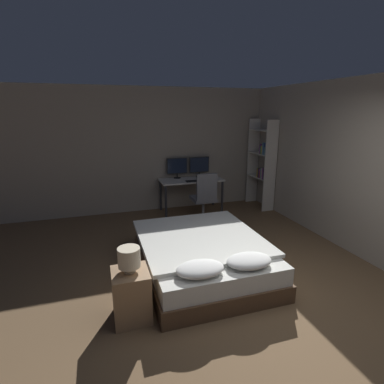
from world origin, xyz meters
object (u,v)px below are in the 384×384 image
monitor_left (177,167)px  bookshelf (263,161)px  bedside_lamp (129,258)px  desk (191,183)px  keyboard (194,181)px  office_chair (204,202)px  nightstand (131,295)px  monitor_right (199,165)px  bed (202,255)px  computer_mouse (206,180)px

monitor_left → bookshelf: bearing=-13.2°
bedside_lamp → desk: bearing=62.4°
bedside_lamp → keyboard: (1.72, 3.08, 0.01)m
office_chair → desk: bearing=94.4°
bedside_lamp → office_chair: (1.77, 2.58, -0.31)m
nightstand → keyboard: bearing=60.9°
bedside_lamp → desk: 3.71m
keyboard → desk: bearing=90.0°
monitor_left → monitor_right: (0.53, 0.00, 0.00)m
nightstand → keyboard: 3.55m
bed → desk: 2.71m
bedside_lamp → desk: size_ratio=0.20×
nightstand → desk: size_ratio=0.41×
monitor_right → bookshelf: size_ratio=0.23×
nightstand → bedside_lamp: (0.00, 0.00, 0.45)m
bed → monitor_right: 3.05m
bed → monitor_right: size_ratio=4.44×
bed → computer_mouse: bearing=68.8°
nightstand → keyboard: keyboard is taller
bed → nightstand: (-1.06, -0.69, 0.03)m
office_chair → keyboard: bearing=96.2°
computer_mouse → office_chair: (-0.21, -0.50, -0.34)m
bed → computer_mouse: 2.61m
computer_mouse → bed: bearing=-111.2°
bedside_lamp → office_chair: size_ratio=0.27×
bed → monitor_left: 2.94m
office_chair → bedside_lamp: bearing=-124.5°
keyboard → computer_mouse: size_ratio=5.11×
keyboard → bookshelf: size_ratio=0.18×
bed → computer_mouse: computer_mouse is taller
office_chair → bookshelf: size_ratio=0.51×
office_chair → computer_mouse: bearing=66.7°
bed → keyboard: (0.66, 2.39, 0.49)m
bedside_lamp → keyboard: 3.52m
desk → monitor_left: (-0.26, 0.21, 0.35)m
bed → desk: bearing=75.8°
bookshelf → monitor_right: bearing=162.1°
monitor_right → keyboard: (-0.26, -0.42, -0.25)m
office_chair → bookshelf: bearing=16.6°
nightstand → computer_mouse: 3.69m
nightstand → monitor_left: monitor_left is taller
computer_mouse → bedside_lamp: bearing=-122.8°
office_chair → bed: bearing=-110.6°
keyboard → office_chair: office_chair is taller
bookshelf → bed: bearing=-134.3°
nightstand → computer_mouse: (1.98, 3.08, 0.47)m
desk → monitor_right: monitor_right is taller
monitor_left → nightstand: bearing=-112.5°
computer_mouse → monitor_left: bearing=141.5°
monitor_right → bed: bearing=-108.1°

